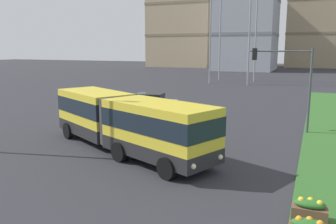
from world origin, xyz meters
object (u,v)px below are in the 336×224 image
object	(u,v)px
flower_planter_3	(310,210)
apartment_tower_west	(184,6)
apartment_tower_centre	(325,3)
traffic_light_far_right	(289,74)
car_white_van	(151,103)
articulated_bus	(125,121)

from	to	relation	value
flower_planter_3	apartment_tower_west	bearing A→B (deg)	112.63
apartment_tower_west	apartment_tower_centre	size ratio (longest dim) A/B	0.97
traffic_light_far_right	apartment_tower_west	xyz separation A→B (m)	(-35.79, 77.19, 13.88)
car_white_van	flower_planter_3	world-z (taller)	car_white_van
articulated_bus	flower_planter_3	distance (m)	10.67
apartment_tower_west	articulated_bus	bearing A→B (deg)	-71.80
traffic_light_far_right	car_white_van	bearing A→B (deg)	162.70
car_white_van	traffic_light_far_right	bearing A→B (deg)	-17.30
articulated_bus	apartment_tower_centre	xyz separation A→B (m)	(10.56, 99.66, 16.70)
articulated_bus	flower_planter_3	bearing A→B (deg)	-26.54
traffic_light_far_right	apartment_tower_centre	xyz separation A→B (m)	(2.83, 91.50, 14.48)
articulated_bus	apartment_tower_west	distance (m)	91.28
car_white_van	apartment_tower_west	size ratio (longest dim) A/B	0.13
articulated_bus	traffic_light_far_right	distance (m)	11.45
articulated_bus	apartment_tower_centre	size ratio (longest dim) A/B	0.32
car_white_van	flower_planter_3	size ratio (longest dim) A/B	4.17
traffic_light_far_right	apartment_tower_centre	bearing A→B (deg)	88.23
articulated_bus	traffic_light_far_right	size ratio (longest dim) A/B	2.10
articulated_bus	apartment_tower_west	world-z (taller)	apartment_tower_west
traffic_light_far_right	apartment_tower_centre	size ratio (longest dim) A/B	0.15
flower_planter_3	apartment_tower_centre	bearing A→B (deg)	89.41
flower_planter_3	traffic_light_far_right	distance (m)	13.46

